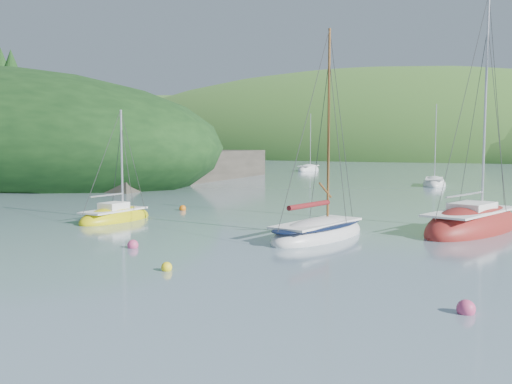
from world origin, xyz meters
The scene contains 7 objects.
ground centered at (0.00, 0.00, 0.00)m, with size 700.00×700.00×0.00m, color slate.
daysailer_white centered at (3.67, 6.29, 0.23)m, with size 3.22×7.11×10.58m.
sloop_red centered at (9.43, 12.38, 0.24)m, with size 4.72×9.28×13.10m.
sailboat_yellow centered at (-8.90, 5.47, 0.17)m, with size 2.35×5.38×7.01m.
distant_sloop_a centered at (-0.58, 43.04, 0.17)m, with size 3.84×6.93×9.38m.
distant_sloop_c centered at (-26.55, 65.02, 0.18)m, with size 3.37×7.35×10.12m.
mooring_buoys centered at (3.00, 3.14, 0.12)m, with size 21.62×14.83×0.49m.
Camera 1 is at (15.33, -17.88, 4.46)m, focal length 40.00 mm.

